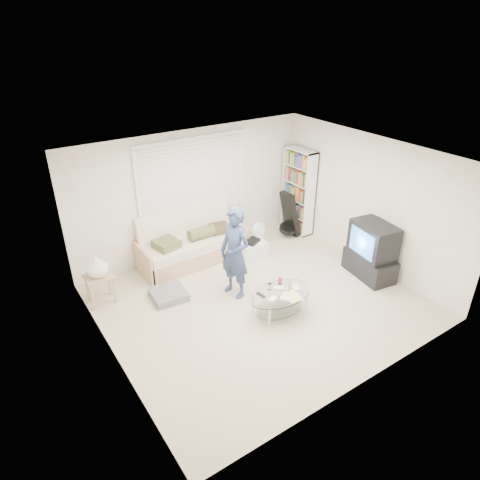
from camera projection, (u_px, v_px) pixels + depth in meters
ground at (259, 301)px, 7.33m from camera, size 5.00×5.00×0.00m
room_shell at (244, 204)px, 6.91m from camera, size 5.02×4.52×2.51m
window_blinds at (193, 179)px, 8.21m from camera, size 2.32×0.08×1.62m
futon_sofa at (192, 245)px, 8.41m from camera, size 2.13×0.86×1.04m
grey_floor_pillow at (169, 294)px, 7.39m from camera, size 0.62×0.62×0.13m
side_table at (97, 268)px, 7.00m from camera, size 0.46×0.37×0.91m
bookshelf at (298, 191)px, 9.32m from camera, size 0.30×0.79×1.87m
guitar_case at (289, 217)px, 9.26m from camera, size 0.40×0.38×1.02m
floor_fan at (258, 233)px, 8.81m from camera, size 0.38×0.25×0.61m
storage_bin at (252, 249)px, 8.59m from camera, size 0.55×0.39×0.38m
tv_unit at (371, 251)px, 7.82m from camera, size 0.67×1.04×1.06m
coffee_table at (280, 297)px, 6.86m from camera, size 1.10×0.70×0.53m
standing_person at (235, 253)px, 7.15m from camera, size 0.52×0.67×1.63m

